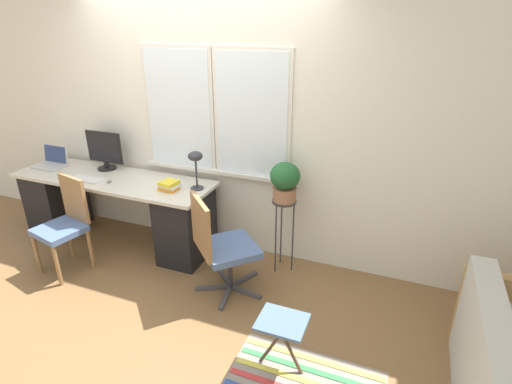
# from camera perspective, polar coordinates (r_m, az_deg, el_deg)

# --- Properties ---
(ground_plane) EXTENTS (14.00, 14.00, 0.00)m
(ground_plane) POSITION_cam_1_polar(r_m,az_deg,el_deg) (3.97, -11.54, -11.34)
(ground_plane) COLOR brown
(wall_back_with_window) EXTENTS (9.00, 0.12, 2.70)m
(wall_back_with_window) POSITION_cam_1_polar(r_m,az_deg,el_deg) (3.98, -7.46, 10.49)
(wall_back_with_window) COLOR white
(wall_back_with_window) RESTS_ON ground_plane
(desk) EXTENTS (2.16, 0.64, 0.74)m
(desk) POSITION_cam_1_polar(r_m,az_deg,el_deg) (4.47, -19.26, -2.12)
(desk) COLOR beige
(desk) RESTS_ON ground_plane
(laptop) EXTENTS (0.33, 0.24, 0.22)m
(laptop) POSITION_cam_1_polar(r_m,az_deg,el_deg) (4.93, -27.21, 3.82)
(laptop) COLOR #B7B7BC
(laptop) RESTS_ON desk
(monitor) EXTENTS (0.43, 0.20, 0.41)m
(monitor) POSITION_cam_1_polar(r_m,az_deg,el_deg) (4.56, -20.83, 5.58)
(monitor) COLOR black
(monitor) RESTS_ON desk
(keyboard) EXTENTS (0.33, 0.14, 0.02)m
(keyboard) POSITION_cam_1_polar(r_m,az_deg,el_deg) (4.37, -23.04, 1.69)
(keyboard) COLOR silver
(keyboard) RESTS_ON desk
(mouse) EXTENTS (0.03, 0.06, 0.03)m
(mouse) POSITION_cam_1_polar(r_m,az_deg,el_deg) (4.22, -20.27, 1.45)
(mouse) COLOR slate
(mouse) RESTS_ON desk
(desk_lamp) EXTENTS (0.14, 0.14, 0.37)m
(desk_lamp) POSITION_cam_1_polar(r_m,az_deg,el_deg) (3.76, -8.64, 4.54)
(desk_lamp) COLOR #2D2D33
(desk_lamp) RESTS_ON desk
(book_stack) EXTENTS (0.18, 0.18, 0.09)m
(book_stack) POSITION_cam_1_polar(r_m,az_deg,el_deg) (3.86, -12.30, 0.92)
(book_stack) COLOR orange
(book_stack) RESTS_ON desk
(desk_chair_wooden) EXTENTS (0.47, 0.48, 0.90)m
(desk_chair_wooden) POSITION_cam_1_polar(r_m,az_deg,el_deg) (4.14, -25.65, -4.01)
(desk_chair_wooden) COLOR olive
(desk_chair_wooden) RESTS_ON ground_plane
(office_chair_swivel) EXTENTS (0.66, 0.66, 0.92)m
(office_chair_swivel) POSITION_cam_1_polar(r_m,az_deg,el_deg) (3.44, -5.11, -7.59)
(office_chair_swivel) COLOR #47474C
(office_chair_swivel) RESTS_ON ground_plane
(plant_stand) EXTENTS (0.22, 0.22, 0.73)m
(plant_stand) POSITION_cam_1_polar(r_m,az_deg,el_deg) (3.67, 4.02, -2.87)
(plant_stand) COLOR #333338
(plant_stand) RESTS_ON ground_plane
(potted_plant) EXTENTS (0.27, 0.27, 0.36)m
(potted_plant) POSITION_cam_1_polar(r_m,az_deg,el_deg) (3.54, 4.16, 1.69)
(potted_plant) COLOR #9E6B4C
(potted_plant) RESTS_ON plant_stand
(floor_rug_striped) EXTENTS (1.03, 0.55, 0.01)m
(floor_rug_striped) POSITION_cam_1_polar(r_m,az_deg,el_deg) (2.99, 7.07, -25.25)
(floor_rug_striped) COLOR gray
(floor_rug_striped) RESTS_ON ground_plane
(folding_stool) EXTENTS (0.32, 0.27, 0.42)m
(folding_stool) POSITION_cam_1_polar(r_m,az_deg,el_deg) (2.80, 3.73, -18.65)
(folding_stool) COLOR slate
(folding_stool) RESTS_ON ground_plane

